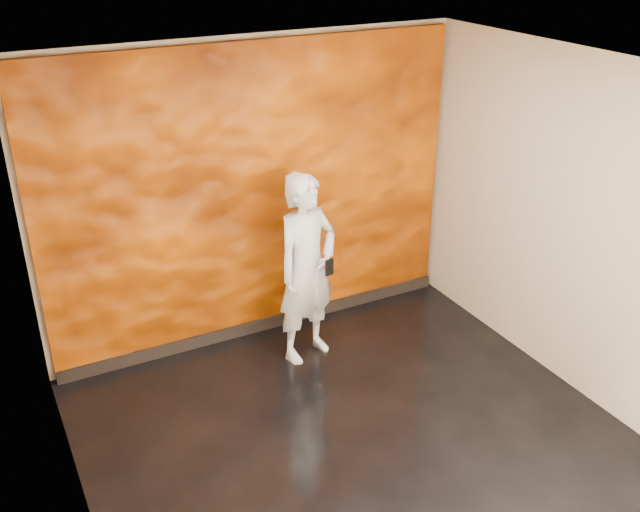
% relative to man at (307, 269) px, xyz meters
% --- Properties ---
extents(room, '(4.02, 4.02, 2.81)m').
position_rel_man_xyz_m(room, '(-0.20, -1.36, 0.52)').
color(room, black).
rests_on(room, ground).
extents(feature_wall, '(3.90, 0.06, 2.75)m').
position_rel_man_xyz_m(feature_wall, '(-0.20, 0.60, 0.50)').
color(feature_wall, '#E76505').
rests_on(feature_wall, ground).
extents(baseboard, '(3.90, 0.04, 0.12)m').
position_rel_man_xyz_m(baseboard, '(-0.20, 0.56, -0.82)').
color(baseboard, black).
rests_on(baseboard, ground).
extents(man, '(0.73, 0.58, 1.75)m').
position_rel_man_xyz_m(man, '(0.00, 0.00, 0.00)').
color(man, '#ACB1BB').
rests_on(man, ground).
extents(phone, '(0.08, 0.03, 0.15)m').
position_rel_man_xyz_m(phone, '(0.09, -0.24, 0.10)').
color(phone, black).
rests_on(phone, man).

